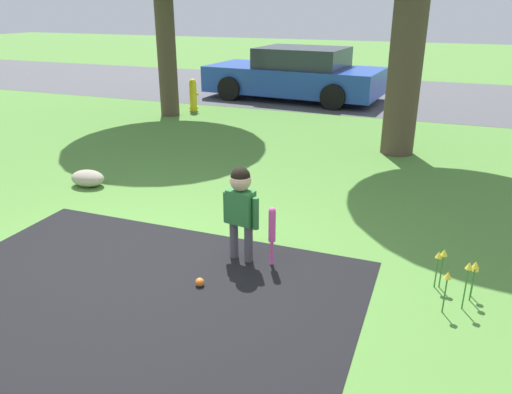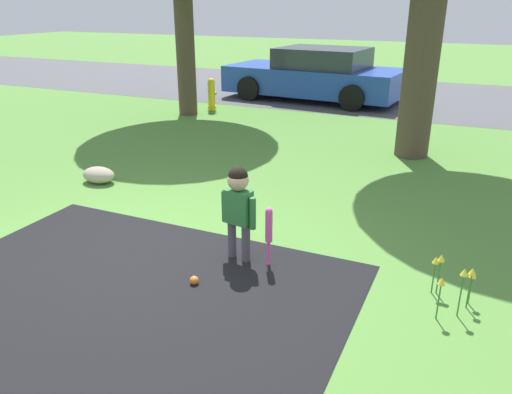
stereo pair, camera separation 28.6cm
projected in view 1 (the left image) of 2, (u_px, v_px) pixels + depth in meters
The scene contains 9 objects.
ground_plane at pixel (133, 272), 4.62m from camera, with size 60.00×60.00×0.00m, color #518438.
street_strip at pixel (350, 93), 13.71m from camera, with size 40.00×6.00×0.01m.
child at pixel (241, 201), 4.64m from camera, with size 0.38×0.20×0.94m.
baseball_bat at pixel (272, 228), 4.62m from camera, with size 0.07×0.07×0.59m.
sports_ball at pixel (200, 282), 4.39m from camera, with size 0.08×0.08×0.08m.
fire_hydrant at pixel (193, 96), 11.28m from camera, with size 0.23×0.20×0.73m.
parked_car at pixel (296, 75), 12.66m from camera, with size 4.51×2.36×1.28m.
flower_bed at pixel (458, 266), 4.11m from camera, with size 0.36×0.45×0.43m.
edging_rock at pixel (88, 178), 6.75m from camera, with size 0.48×0.33×0.22m.
Camera 1 is at (2.51, -3.38, 2.34)m, focal length 35.00 mm.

